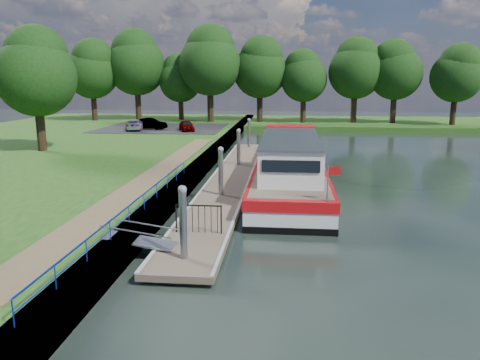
# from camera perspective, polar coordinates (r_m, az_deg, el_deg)

# --- Properties ---
(ground) EXTENTS (160.00, 160.00, 0.00)m
(ground) POSITION_cam_1_polar(r_m,az_deg,el_deg) (16.84, -6.42, -10.08)
(ground) COLOR black
(ground) RESTS_ON ground
(bank_edge) EXTENTS (1.10, 90.00, 0.78)m
(bank_edge) POSITION_cam_1_polar(r_m,az_deg,el_deg) (31.37, -5.28, 1.17)
(bank_edge) COLOR #473D2D
(bank_edge) RESTS_ON ground
(far_bank) EXTENTS (60.00, 18.00, 0.60)m
(far_bank) POSITION_cam_1_polar(r_m,az_deg,el_deg) (68.03, 13.09, 6.78)
(far_bank) COLOR #234B15
(far_bank) RESTS_ON ground
(footpath) EXTENTS (1.60, 40.00, 0.05)m
(footpath) POSITION_cam_1_polar(r_m,az_deg,el_deg) (25.11, -12.49, -0.89)
(footpath) COLOR brown
(footpath) RESTS_ON riverbank
(carpark) EXTENTS (14.00, 12.00, 0.06)m
(carpark) POSITION_cam_1_polar(r_m,az_deg,el_deg) (55.41, -9.39, 6.29)
(carpark) COLOR black
(carpark) RESTS_ON riverbank
(blue_fence) EXTENTS (0.04, 18.04, 0.72)m
(blue_fence) POSITION_cam_1_polar(r_m,az_deg,el_deg) (19.87, -12.48, -2.81)
(blue_fence) COLOR #0C2DBF
(blue_fence) RESTS_ON riverbank
(pontoon) EXTENTS (2.50, 30.00, 0.56)m
(pontoon) POSITION_cam_1_polar(r_m,az_deg,el_deg) (29.08, -1.08, -0.07)
(pontoon) COLOR brown
(pontoon) RESTS_ON ground
(mooring_piles) EXTENTS (0.30, 27.30, 3.55)m
(mooring_piles) POSITION_cam_1_polar(r_m,az_deg,el_deg) (28.87, -1.09, 2.06)
(mooring_piles) COLOR gray
(mooring_piles) RESTS_ON ground
(gangway) EXTENTS (2.58, 1.00, 0.92)m
(gangway) POSITION_cam_1_polar(r_m,az_deg,el_deg) (17.53, -12.09, -7.18)
(gangway) COLOR #A5A8AD
(gangway) RESTS_ON ground
(gate_panel) EXTENTS (1.85, 0.05, 1.15)m
(gate_panel) POSITION_cam_1_polar(r_m,az_deg,el_deg) (18.49, -5.08, -4.22)
(gate_panel) COLOR black
(gate_panel) RESTS_ON ground
(barge) EXTENTS (4.36, 21.15, 4.78)m
(barge) POSITION_cam_1_polar(r_m,az_deg,el_deg) (29.56, 6.05, 1.86)
(barge) COLOR black
(barge) RESTS_ON ground
(horizon_trees) EXTENTS (54.38, 10.03, 12.87)m
(horizon_trees) POSITION_cam_1_polar(r_m,az_deg,el_deg) (64.11, 1.31, 13.62)
(horizon_trees) COLOR #332316
(horizon_trees) RESTS_ON ground
(bank_tree_a) EXTENTS (6.12, 6.12, 9.72)m
(bank_tree_a) POSITION_cam_1_polar(r_m,az_deg,el_deg) (40.28, -23.58, 12.15)
(bank_tree_a) COLOR #332316
(bank_tree_a) RESTS_ON riverbank
(car_a) EXTENTS (2.48, 3.62, 1.14)m
(car_a) POSITION_cam_1_polar(r_m,az_deg,el_deg) (51.58, -6.54, 6.61)
(car_a) COLOR #999999
(car_a) RESTS_ON carpark
(car_b) EXTENTS (3.92, 1.92, 1.24)m
(car_b) POSITION_cam_1_polar(r_m,az_deg,el_deg) (53.84, -10.92, 6.75)
(car_b) COLOR #999999
(car_b) RESTS_ON carpark
(car_c) EXTENTS (2.35, 4.36, 1.20)m
(car_c) POSITION_cam_1_polar(r_m,az_deg,el_deg) (53.18, -12.68, 6.59)
(car_c) COLOR #999999
(car_c) RESTS_ON carpark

